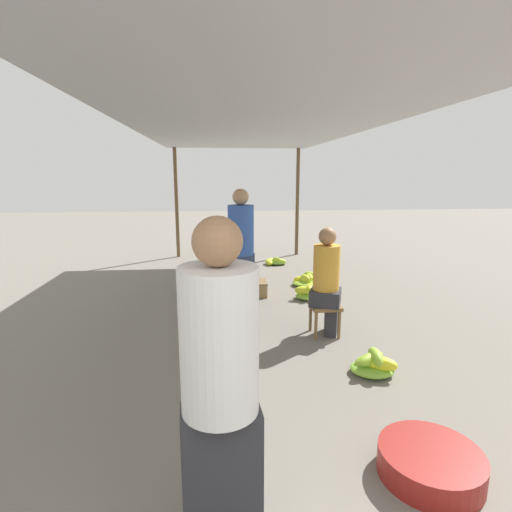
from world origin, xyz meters
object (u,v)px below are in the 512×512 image
Objects in this scene: banana_pile_right_1 at (307,293)px; banana_pile_right_2 at (308,281)px; basin_black at (430,463)px; banana_pile_right_3 at (275,261)px; banana_pile_left_1 at (201,278)px; crate_near at (254,288)px; vendor_foreground at (220,391)px; banana_pile_left_0 at (204,267)px; vendor_seated at (327,281)px; shopper_walking_mid at (241,248)px; banana_pile_right_0 at (374,364)px; stool at (325,310)px.

banana_pile_right_1 reaches higher than banana_pile_right_2.
banana_pile_right_3 is at bearing 90.89° from basin_black.
crate_near reaches higher than banana_pile_left_1.
banana_pile_right_2 is at bearing 72.43° from vendor_foreground.
banana_pile_left_1 is at bearing -91.70° from banana_pile_left_0.
vendor_seated reaches higher than banana_pile_right_1.
banana_pile_left_0 reaches higher than crate_near.
shopper_walking_mid is (-0.88, -2.76, 0.81)m from banana_pile_right_3.
basin_black is 5.08m from banana_pile_left_1.
vendor_foreground is at bearing -87.29° from banana_pile_left_0.
crate_near is (-0.90, 2.61, 0.02)m from banana_pile_right_0.
banana_pile_right_2 is at bearing 25.98° from crate_near.
banana_pile_right_1 reaches higher than basin_black.
stool is at bearing -94.55° from banana_pile_right_1.
vendor_seated is at bearing -65.28° from banana_pile_left_0.
banana_pile_left_0 reaches higher than banana_pile_right_3.
shopper_walking_mid is at bearing -111.27° from crate_near.
banana_pile_left_0 is (-1.58, 5.60, 0.00)m from basin_black.
banana_pile_right_2 is (0.27, 2.12, -0.57)m from vendor_seated.
banana_pile_right_2 is (0.06, 3.08, -0.01)m from banana_pile_right_0.
basin_black is (0.06, -2.27, -0.22)m from stool.
vendor_seated reaches higher than crate_near.
banana_pile_left_0 is at bearing 116.52° from crate_near.
banana_pile_right_0 is 4.77m from banana_pile_right_3.
banana_pile_right_2 is 1.79m from shopper_walking_mid.
shopper_walking_mid is (-0.93, 1.04, 0.21)m from vendor_seated.
basin_black is 4.00m from crate_near.
vendor_seated is 2.38× the size of banana_pile_left_0.
banana_pile_left_0 is 4.63m from banana_pile_right_0.
banana_pile_left_1 is at bearing -140.13° from banana_pile_right_3.
stool is 0.75× the size of banana_pile_right_3.
vendor_seated is 2.98× the size of banana_pile_right_1.
banana_pile_right_3 is (1.48, 0.48, -0.03)m from banana_pile_left_0.
banana_pile_left_0 is 1.56m from banana_pile_right_3.
banana_pile_right_0 is (0.21, -0.96, -0.56)m from vendor_seated.
shopper_walking_mid reaches higher than basin_black.
banana_pile_right_2 is at bearing 87.16° from basin_black.
crate_near is at bearing -106.74° from banana_pile_right_3.
stool is 1.40m from banana_pile_right_1.
banana_pile_right_1 is (0.09, 1.37, -0.56)m from vendor_seated.
shopper_walking_mid is (0.60, -2.28, 0.78)m from banana_pile_left_0.
banana_pile_left_1 is at bearing 144.55° from banana_pile_right_1.
banana_pile_left_1 reaches higher than basin_black.
stool is (1.23, 2.66, -0.57)m from vendor_foreground.
shopper_walking_mid is (-1.20, -1.08, 0.79)m from banana_pile_right_2.
basin_black is 6.08m from banana_pile_right_3.
banana_pile_left_1 is at bearing 133.91° from crate_near.
crate_near is (0.84, -1.68, 0.02)m from banana_pile_left_0.
shopper_walking_mid reaches higher than banana_pile_right_3.
banana_pile_left_0 is 1.07× the size of banana_pile_right_3.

